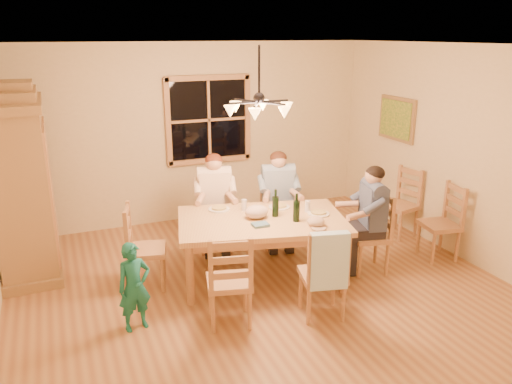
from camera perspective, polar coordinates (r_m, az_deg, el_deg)
name	(u,v)px	position (r m, az deg, el deg)	size (l,w,h in m)	color
floor	(259,285)	(5.92, 0.31, -10.63)	(5.50, 5.50, 0.00)	#976037
ceiling	(259,45)	(5.21, 0.36, 16.48)	(5.50, 5.00, 0.02)	white
wall_back	(196,133)	(7.72, -6.89, 6.67)	(5.50, 0.02, 2.70)	beige
wall_right	(456,152)	(6.92, 21.89, 4.24)	(0.02, 5.00, 2.70)	beige
window	(209,120)	(7.71, -5.43, 8.21)	(1.30, 0.06, 1.30)	black
painting	(397,119)	(7.74, 15.78, 8.05)	(0.06, 0.78, 0.64)	olive
chandelier	(259,107)	(5.26, 0.35, 9.69)	(0.77, 0.68, 0.71)	black
armoire	(23,188)	(6.55, -25.06, 0.47)	(0.66, 1.40, 2.30)	olive
dining_table	(262,226)	(5.83, 0.67, -3.95)	(2.14, 1.59, 0.76)	tan
chair_far_left	(216,229)	(6.74, -4.64, -4.19)	(0.53, 0.51, 0.99)	#A67849
chair_far_right	(278,225)	(6.85, 2.49, -3.80)	(0.53, 0.51, 0.99)	#A67849
chair_near_left	(229,295)	(5.11, -3.05, -11.71)	(0.53, 0.51, 0.99)	#A67849
chair_near_right	(322,288)	(5.28, 7.53, -10.84)	(0.53, 0.51, 0.99)	#A67849
chair_end_left	(148,262)	(5.92, -12.28, -7.82)	(0.51, 0.53, 0.99)	#A67849
chair_end_right	(369,247)	(6.31, 12.74, -6.20)	(0.51, 0.53, 0.99)	#A67849
adult_woman	(215,191)	(6.56, -4.76, 0.17)	(0.47, 0.50, 0.87)	beige
adult_plaid_man	(278,188)	(6.67, 2.55, 0.51)	(0.47, 0.50, 0.87)	#305986
adult_slate_man	(372,206)	(6.11, 13.07, -1.58)	(0.50, 0.47, 0.87)	#465270
towel	(329,261)	(4.94, 8.33, -7.82)	(0.38, 0.10, 0.58)	#B7E1F8
wine_bottle_a	(275,203)	(5.81, 2.24, -1.26)	(0.08, 0.08, 0.33)	black
wine_bottle_b	(296,208)	(5.67, 4.65, -1.78)	(0.08, 0.08, 0.33)	black
plate_woman	(219,209)	(6.08, -4.25, -1.97)	(0.26, 0.26, 0.02)	white
plate_plaid	(279,207)	(6.15, 2.66, -1.71)	(0.26, 0.26, 0.02)	white
plate_slate	(318,214)	(5.96, 7.15, -2.48)	(0.26, 0.26, 0.02)	white
wine_glass_a	(244,205)	(6.02, -1.37, -1.52)	(0.06, 0.06, 0.14)	silver
wine_glass_b	(308,206)	(6.01, 5.92, -1.64)	(0.06, 0.06, 0.14)	silver
cap	(316,221)	(5.59, 6.87, -3.36)	(0.20, 0.20, 0.11)	tan
napkin	(260,225)	(5.57, 0.49, -3.76)	(0.18, 0.14, 0.03)	slate
cloth_bundle	(256,212)	(5.78, 0.04, -2.26)	(0.28, 0.22, 0.15)	tan
child	(134,287)	(5.08, -13.74, -10.48)	(0.33, 0.22, 0.91)	#197369
chair_spare_front	(438,236)	(6.91, 20.08, -4.73)	(0.49, 0.50, 0.99)	#A67849
chair_spare_back	(398,216)	(7.48, 15.97, -2.62)	(0.50, 0.52, 0.99)	#A67849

